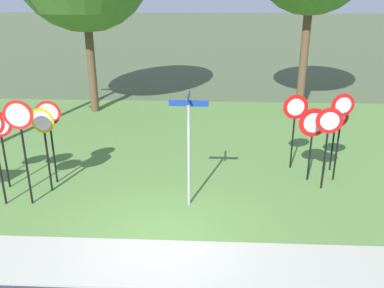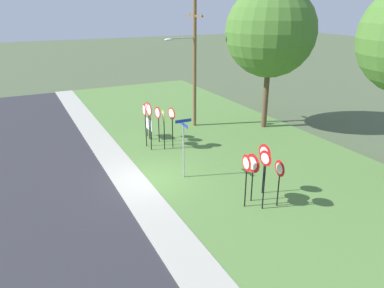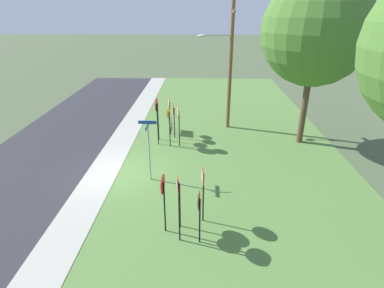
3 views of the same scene
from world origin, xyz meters
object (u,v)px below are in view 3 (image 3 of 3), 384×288
object	(u,v)px
stop_sign_near_right	(174,113)
stop_sign_center_tall	(157,110)
stop_sign_near_left	(169,118)
oak_tree_left	(316,32)
utility_pole	(228,60)
stop_sign_far_left	(156,111)
yield_sign_near_left	(178,194)
yield_sign_near_right	(178,189)
stop_sign_far_right	(169,108)
street_name_post	(149,146)
yield_sign_far_right	(163,190)
notice_board	(171,120)
stop_sign_far_center	(179,117)
yield_sign_far_left	(199,206)
yield_sign_center	(203,181)

from	to	relation	value
stop_sign_near_right	stop_sign_center_tall	size ratio (longest dim) A/B	0.86
stop_sign_near_left	oak_tree_left	distance (m)	9.17
stop_sign_center_tall	utility_pole	bearing A→B (deg)	122.71
stop_sign_far_left	yield_sign_near_left	xyz separation A→B (m)	(8.30, 1.84, -0.12)
stop_sign_near_left	yield_sign_near_right	bearing A→B (deg)	19.38
stop_sign_far_left	stop_sign_far_right	xyz separation A→B (m)	(-1.83, 0.56, -0.34)
stop_sign_near_right	utility_pole	xyz separation A→B (m)	(-2.01, 3.35, 2.87)
stop_sign_near_right	street_name_post	size ratio (longest dim) A/B	0.76
yield_sign_far_right	oak_tree_left	bearing A→B (deg)	144.69
stop_sign_near_left	yield_sign_far_right	world-z (taller)	stop_sign_near_left
stop_sign_near_right	yield_sign_far_right	world-z (taller)	yield_sign_far_right
notice_board	stop_sign_far_center	bearing A→B (deg)	16.69
yield_sign_far_left	yield_sign_center	xyz separation A→B (m)	(-1.20, 0.12, 0.22)
stop_sign_near_right	yield_sign_near_right	size ratio (longest dim) A/B	1.02
stop_sign_near_right	yield_sign_far_right	size ratio (longest dim) A/B	0.95
stop_sign_near_left	street_name_post	size ratio (longest dim) A/B	0.81
stop_sign_far_left	stop_sign_far_center	distance (m)	1.33
yield_sign_near_right	yield_sign_far_right	xyz separation A→B (m)	(0.28, -0.52, 0.14)
yield_sign_near_left	notice_board	world-z (taller)	yield_sign_near_left
stop_sign_near_left	stop_sign_near_right	size ratio (longest dim) A/B	1.07
street_name_post	notice_board	size ratio (longest dim) A/B	2.38
stop_sign_near_right	stop_sign_far_right	xyz separation A→B (m)	(-0.80, -0.33, 0.08)
yield_sign_near_left	utility_pole	xyz separation A→B (m)	(-11.34, 2.40, 2.56)
stop_sign_near_right	street_name_post	distance (m)	5.21
stop_sign_far_center	yield_sign_far_left	distance (m)	8.27
stop_sign_far_left	street_name_post	xyz separation A→B (m)	(4.13, 0.20, -0.28)
yield_sign_far_left	yield_sign_far_right	distance (m)	1.40
stop_sign_near_right	oak_tree_left	size ratio (longest dim) A/B	0.24
stop_sign_far_left	oak_tree_left	xyz separation A→B (m)	(-0.63, 8.60, 4.31)
stop_sign_near_right	yield_sign_near_left	distance (m)	9.38
stop_sign_center_tall	yield_sign_center	distance (m)	8.32
yield_sign_near_left	yield_sign_far_right	size ratio (longest dim) A/B	1.10
stop_sign_center_tall	oak_tree_left	size ratio (longest dim) A/B	0.28
stop_sign_near_right	yield_sign_far_right	xyz separation A→B (m)	(8.85, 0.38, 0.13)
stop_sign_far_right	notice_board	world-z (taller)	stop_sign_far_right
stop_sign_far_left	stop_sign_far_center	world-z (taller)	stop_sign_far_left
street_name_post	utility_pole	xyz separation A→B (m)	(-7.17, 4.04, 2.73)
stop_sign_center_tall	stop_sign_far_right	bearing A→B (deg)	155.72
stop_sign_far_center	yield_sign_far_right	size ratio (longest dim) A/B	1.04
stop_sign_far_right	oak_tree_left	size ratio (longest dim) A/B	0.26
yield_sign_far_left	stop_sign_center_tall	bearing A→B (deg)	-158.66
oak_tree_left	stop_sign_far_left	bearing A→B (deg)	-85.80
notice_board	stop_sign_near_right	bearing A→B (deg)	15.64
yield_sign_center	yield_sign_far_right	bearing A→B (deg)	-70.08
yield_sign_near_right	notice_board	world-z (taller)	yield_sign_near_right
yield_sign_far_left	stop_sign_far_left	bearing A→B (deg)	-157.78
stop_sign_far_right	yield_sign_far_left	bearing A→B (deg)	1.54
stop_sign_center_tall	yield_sign_near_right	xyz separation A→B (m)	(8.22, 1.85, -0.28)
stop_sign_near_right	street_name_post	bearing A→B (deg)	-12.50
stop_sign_near_left	utility_pole	distance (m)	5.55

